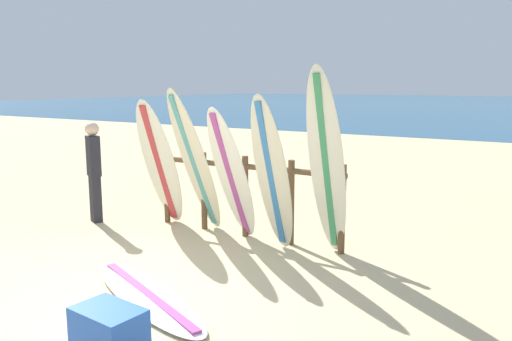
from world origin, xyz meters
The scene contains 10 objects.
ground_plane centered at (0.00, 0.00, 0.00)m, with size 120.00×120.00×0.00m, color #D3BC8C.
surfboard_rack centered at (0.14, 2.68, 0.72)m, with size 3.10×0.09×1.19m.
surfboard_leaning_far_left centered at (-1.23, 2.40, 1.00)m, with size 0.64×0.89×2.01m.
surfboard_leaning_left centered at (-0.56, 2.40, 1.09)m, with size 0.68×1.01×2.17m.
surfboard_leaning_center_left centered at (0.11, 2.37, 0.97)m, with size 0.69×0.88×1.93m.
surfboard_leaning_center centered at (0.83, 2.24, 1.05)m, with size 0.63×0.72×2.10m.
surfboard_leaning_center_right centered at (1.54, 2.37, 1.22)m, with size 0.48×0.84×2.45m.
surfboard_lying_on_sand centered at (0.47, 0.27, 0.04)m, with size 2.31×1.37×0.08m.
beachgoer_standing centered at (-2.36, 2.09, 0.89)m, with size 0.31×0.26×1.62m.
cooler_box centered at (0.90, -0.65, 0.18)m, with size 0.60×0.40×0.36m, color blue.
Camera 1 is at (4.05, -3.43, 2.21)m, focal length 35.86 mm.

